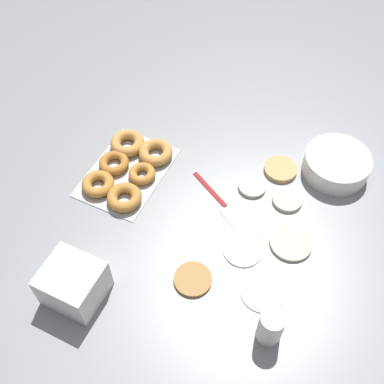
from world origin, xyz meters
name	(u,v)px	position (x,y,z in m)	size (l,w,h in m)	color
ground_plane	(223,214)	(0.00, 0.00, 0.00)	(3.00, 3.00, 0.00)	gray
pancake_0	(243,249)	(0.09, 0.10, 0.00)	(0.11, 0.11, 0.01)	silver
pancake_1	(281,169)	(-0.23, 0.10, 0.01)	(0.10, 0.10, 0.02)	tan
pancake_2	(291,243)	(0.01, 0.21, 0.01)	(0.12, 0.12, 0.01)	beige
pancake_3	(252,186)	(-0.13, 0.04, 0.01)	(0.09, 0.09, 0.01)	beige
pancake_4	(287,200)	(-0.13, 0.15, 0.01)	(0.09, 0.09, 0.01)	beige
pancake_5	(263,292)	(0.18, 0.19, 0.00)	(0.12, 0.12, 0.01)	silver
pancake_6	(193,279)	(0.23, 0.01, 0.01)	(0.10, 0.10, 0.01)	#B27F42
donut_tray	(128,168)	(-0.02, -0.33, 0.02)	(0.31, 0.22, 0.04)	silver
batter_bowl	(336,164)	(-0.30, 0.25, 0.03)	(0.20, 0.20, 0.07)	white
container_stack	(73,284)	(0.40, -0.24, 0.06)	(0.13, 0.14, 0.11)	white
paper_cup	(271,327)	(0.28, 0.25, 0.05)	(0.06, 0.06, 0.11)	white
spatula	(233,214)	(-0.01, 0.03, 0.00)	(0.17, 0.27, 0.01)	maroon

